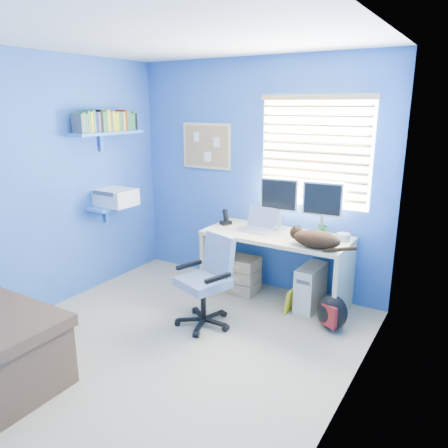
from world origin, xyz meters
The scene contains 21 objects.
floor centered at (0.00, 0.00, 0.00)m, with size 3.00×3.20×0.00m, color tan.
ceiling centered at (0.00, 0.00, 2.50)m, with size 3.00×3.20×0.00m, color white.
wall_back centered at (0.00, 1.60, 1.25)m, with size 3.00×0.01×2.50m, color #3773C9.
wall_left centered at (-1.50, 0.00, 1.25)m, with size 0.01×3.20×2.50m, color #3773C9.
wall_right centered at (1.50, 0.00, 1.25)m, with size 0.01×3.20×2.50m, color #3773C9.
desk centered at (0.41, 1.26, 0.37)m, with size 1.48×0.65×0.74m, color beige.
laptop centered at (0.18, 1.25, 0.85)m, with size 0.33×0.26×0.22m, color silver.
monitor_left centered at (0.35, 1.45, 1.01)m, with size 0.40×0.12×0.54m, color silver.
monitor_right centered at (0.81, 1.47, 1.01)m, with size 0.40×0.12×0.54m, color silver.
phone centered at (-0.22, 1.30, 0.82)m, with size 0.09×0.11×0.17m, color black.
mug centered at (0.83, 1.44, 0.79)m, with size 0.10×0.09×0.10m, color #217634.
cd_spindle centered at (1.05, 1.39, 0.78)m, with size 0.13×0.13×0.07m, color silver.
cat centered at (0.91, 1.05, 0.82)m, with size 0.44×0.23×0.16m, color black.
tower_pc centered at (0.79, 1.29, 0.23)m, with size 0.19×0.44×0.45m, color beige.
drawer_boxes centered at (0.00, 1.28, 0.20)m, with size 0.35×0.28×0.41m, color tan.
yellow_book centered at (0.65, 1.09, 0.12)m, with size 0.03×0.17×0.24m, color yellow.
backpack centered at (1.12, 0.98, 0.17)m, with size 0.29×0.22×0.34m, color black.
office_chair centered at (0.07, 0.48, 0.32)m, with size 0.62×0.62×0.85m.
window_blinds centered at (0.65, 1.57, 1.55)m, with size 1.15×0.05×1.10m.
corkboard centered at (-0.65, 1.58, 1.55)m, with size 0.64×0.02×0.52m.
wall_shelves centered at (-1.35, 0.75, 1.43)m, with size 0.42×0.90×1.05m.
Camera 1 is at (2.16, -2.66, 2.02)m, focal length 35.00 mm.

